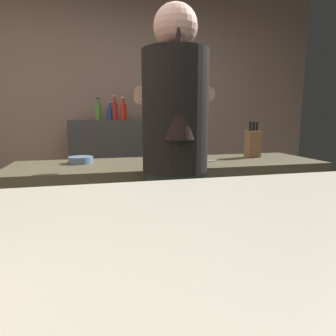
% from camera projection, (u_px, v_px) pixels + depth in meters
% --- Properties ---
extents(wall_back, '(5.20, 0.10, 2.70)m').
position_uv_depth(wall_back, '(107.00, 103.00, 3.41)').
color(wall_back, gray).
rests_on(wall_back, ground).
extents(prep_counter, '(2.10, 0.60, 0.88)m').
position_uv_depth(prep_counter, '(171.00, 223.00, 2.10)').
color(prep_counter, '#4D4632').
rests_on(prep_counter, ground).
extents(back_shelf, '(0.86, 0.36, 1.15)m').
position_uv_depth(back_shelf, '(112.00, 173.00, 3.28)').
color(back_shelf, '#3B3A38').
rests_on(back_shelf, ground).
extents(bartender, '(0.46, 0.53, 1.74)m').
position_uv_depth(bartender, '(175.00, 152.00, 1.54)').
color(bartender, '#253333').
rests_on(bartender, ground).
extents(knife_block, '(0.10, 0.08, 0.27)m').
position_uv_depth(knife_block, '(253.00, 143.00, 2.25)').
color(knife_block, brown).
rests_on(knife_block, prep_counter).
extents(mixing_bowl, '(0.16, 0.16, 0.04)m').
position_uv_depth(mixing_bowl, '(81.00, 160.00, 1.97)').
color(mixing_bowl, slate).
rests_on(mixing_bowl, prep_counter).
extents(chefs_knife, '(0.24, 0.03, 0.01)m').
position_uv_depth(chefs_knife, '(199.00, 161.00, 2.02)').
color(chefs_knife, silver).
rests_on(chefs_knife, prep_counter).
extents(bottle_soy, '(0.07, 0.07, 0.20)m').
position_uv_depth(bottle_soy, '(110.00, 113.00, 3.22)').
color(bottle_soy, '#35559E').
rests_on(bottle_soy, back_shelf).
extents(bottle_vinegar, '(0.07, 0.07, 0.23)m').
position_uv_depth(bottle_vinegar, '(98.00, 112.00, 3.10)').
color(bottle_vinegar, '#4D8632').
rests_on(bottle_vinegar, back_shelf).
extents(bottle_olive_oil, '(0.05, 0.05, 0.26)m').
position_uv_depth(bottle_olive_oil, '(115.00, 111.00, 3.15)').
color(bottle_olive_oil, red).
rests_on(bottle_olive_oil, back_shelf).
extents(bottle_hot_sauce, '(0.07, 0.07, 0.25)m').
position_uv_depth(bottle_hot_sauce, '(123.00, 111.00, 3.17)').
color(bottle_hot_sauce, red).
rests_on(bottle_hot_sauce, back_shelf).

